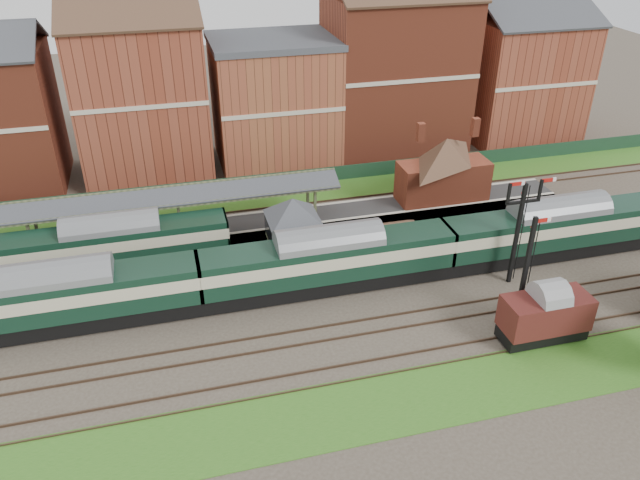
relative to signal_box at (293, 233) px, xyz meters
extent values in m
plane|color=#473D33|center=(3.00, -3.25, -3.19)|extent=(160.00, 160.00, 0.00)
cube|color=#2D6619|center=(3.00, 12.75, -3.16)|extent=(90.00, 4.50, 0.06)
cube|color=#2D6619|center=(3.00, -15.25, -3.16)|extent=(90.00, 5.00, 0.06)
cube|color=#193823|center=(3.00, 14.75, -2.44)|extent=(90.00, 0.12, 1.50)
cube|color=#2D2D2D|center=(-2.00, 6.50, -2.69)|extent=(55.00, 3.40, 1.00)
cube|color=#54694B|center=(0.00, 0.00, -1.99)|extent=(3.40, 3.20, 2.40)
cube|color=#3F482D|center=(0.00, 0.00, 0.21)|extent=(3.60, 3.40, 2.00)
pyramid|color=#383A3F|center=(0.00, 0.00, 2.01)|extent=(5.40, 5.40, 1.60)
cube|color=brown|center=(8.00, 0.00, -2.09)|extent=(3.00, 2.40, 2.20)
cube|color=#4C3323|center=(8.00, -0.65, -0.64)|extent=(3.20, 1.34, 0.79)
cube|color=#4C3323|center=(8.00, 0.65, -0.64)|extent=(3.20, 1.34, 0.79)
cube|color=#943D25|center=(15.00, 6.50, -0.44)|extent=(8.00, 3.00, 3.50)
pyramid|color=#4C3323|center=(15.00, 6.50, 2.41)|extent=(8.10, 8.10, 2.20)
cube|color=#943D25|center=(12.50, 6.50, 2.91)|extent=(0.60, 0.60, 1.60)
cube|color=#943D25|center=(17.50, 6.50, 2.91)|extent=(0.60, 0.60, 1.60)
cube|color=#3F482D|center=(-19.00, 5.20, -0.49)|extent=(0.22, 0.22, 3.40)
cube|color=#3F482D|center=(3.00, 7.80, -0.49)|extent=(0.22, 0.22, 3.40)
cube|color=#383A3F|center=(-8.00, 5.55, 1.41)|extent=(26.00, 1.99, 0.90)
cube|color=#383A3F|center=(-8.00, 7.45, 1.41)|extent=(26.00, 1.99, 0.90)
cube|color=#3F482D|center=(-8.00, 6.50, 1.79)|extent=(26.00, 0.20, 0.20)
cube|color=black|center=(15.00, -5.75, 0.81)|extent=(0.25, 0.25, 8.00)
cube|color=black|center=(15.00, -5.75, 3.41)|extent=(2.60, 0.18, 0.18)
cube|color=#B2140F|center=(14.35, -5.75, 4.86)|extent=(1.10, 0.08, 0.25)
cube|color=#B2140F|center=(16.75, -5.75, 4.86)|extent=(1.10, 0.08, 0.25)
cube|color=black|center=(13.00, -10.25, 0.81)|extent=(0.25, 0.25, 8.00)
cube|color=#B2140F|center=(13.55, -10.25, 4.51)|extent=(1.10, 0.08, 0.25)
cube|color=brown|center=(-10.00, 21.75, 4.31)|extent=(12.00, 10.00, 15.00)
cube|color=brown|center=(3.00, 21.75, 2.81)|extent=(12.00, 10.00, 12.00)
cube|color=#943D25|center=(16.00, 21.75, 4.81)|extent=(14.00, 10.00, 16.00)
cube|color=brown|center=(31.00, 21.75, 3.31)|extent=(12.00, 10.00, 13.00)
cube|color=black|center=(-16.38, -3.25, -2.47)|extent=(18.22, 2.55, 1.11)
cube|color=black|center=(-16.38, -3.25, -0.60)|extent=(18.22, 2.83, 2.63)
cube|color=beige|center=(-16.38, -3.25, -0.29)|extent=(18.24, 2.87, 0.91)
cube|color=slate|center=(-16.38, -3.25, 0.86)|extent=(18.22, 2.83, 0.61)
cube|color=black|center=(1.83, -3.25, -2.47)|extent=(18.22, 2.55, 1.11)
cube|color=black|center=(1.83, -3.25, -0.60)|extent=(18.22, 2.83, 2.63)
cube|color=beige|center=(1.83, -3.25, -0.29)|extent=(18.24, 2.87, 0.91)
cube|color=slate|center=(1.83, -3.25, 0.86)|extent=(18.22, 2.83, 0.61)
cube|color=black|center=(20.05, -3.25, -2.47)|extent=(18.22, 2.55, 1.11)
cube|color=black|center=(20.05, -3.25, -0.60)|extent=(18.22, 2.83, 2.63)
cube|color=beige|center=(20.05, -3.25, -0.29)|extent=(18.24, 2.87, 0.91)
cube|color=slate|center=(20.05, -3.25, 0.86)|extent=(18.22, 2.83, 0.61)
cube|color=black|center=(-12.99, 3.25, -2.51)|extent=(16.93, 2.37, 1.03)
cube|color=black|center=(-12.99, 3.25, -0.77)|extent=(16.93, 2.63, 2.44)
cube|color=beige|center=(-12.99, 3.25, -0.48)|extent=(16.95, 2.67, 0.85)
cube|color=slate|center=(-12.99, 3.25, 0.59)|extent=(16.93, 2.63, 0.56)
cube|color=black|center=(13.61, -12.25, -2.62)|extent=(5.55, 2.04, 0.83)
cube|color=#4F1617|center=(13.61, -12.25, -1.09)|extent=(5.55, 2.41, 2.22)
cube|color=gray|center=(13.61, -12.25, 0.13)|extent=(5.55, 2.41, 0.41)
camera|label=1|loc=(-8.33, -39.37, 22.66)|focal=35.00mm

